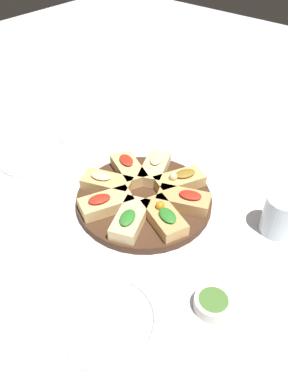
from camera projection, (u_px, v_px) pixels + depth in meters
ground_plane at (144, 203)px, 0.91m from camera, size 3.00×3.00×0.00m
serving_board at (144, 200)px, 0.91m from camera, size 0.33×0.33×0.02m
focaccia_slice_0 at (164, 217)px, 0.82m from camera, size 0.13×0.10×0.05m
focaccia_slice_1 at (184, 200)px, 0.87m from camera, size 0.13×0.10×0.04m
focaccia_slice_2 at (180, 181)px, 0.92m from camera, size 0.10×0.13×0.05m
focaccia_slice_3 at (155, 168)px, 0.96m from camera, size 0.10×0.13×0.04m
focaccia_slice_4 at (129, 169)px, 0.96m from camera, size 0.13×0.10×0.04m
focaccia_slice_5 at (107, 183)px, 0.91m from camera, size 0.13×0.10×0.04m
focaccia_slice_6 at (106, 203)px, 0.86m from camera, size 0.10×0.13×0.04m
focaccia_slice_7 at (130, 219)px, 0.82m from camera, size 0.10×0.13×0.04m
plate_left at (107, 320)px, 0.67m from camera, size 0.19×0.19×0.02m
plate_right at (34, 155)px, 1.05m from camera, size 0.20×0.20×0.02m
water_glass at (280, 215)px, 0.82m from camera, size 0.08×0.08×0.09m
napkin_stack at (201, 133)px, 1.15m from camera, size 0.12×0.11×0.01m
dipping_bowl at (213, 303)px, 0.69m from camera, size 0.07×0.07×0.03m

